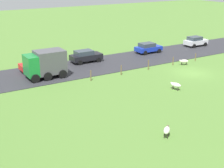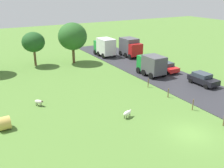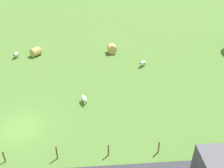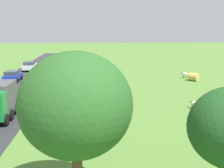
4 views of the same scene
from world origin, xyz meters
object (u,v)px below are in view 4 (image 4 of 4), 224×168
at_px(hay_bale_0, 223,93).
at_px(car_2, 12,76).
at_px(sheep_1, 67,78).
at_px(sheep_3, 116,88).
at_px(sheep_0, 195,104).
at_px(sheep_2, 185,74).
at_px(hay_bale_1, 194,77).
at_px(tree_1, 76,105).
at_px(car_0, 30,66).

xyz_separation_m(hay_bale_0, car_2, (25.64, -11.01, 0.21)).
height_order(sheep_1, sheep_3, sheep_3).
height_order(sheep_0, sheep_2, sheep_2).
xyz_separation_m(sheep_0, car_2, (21.43, -14.63, 0.32)).
relative_size(sheep_0, sheep_3, 0.85).
xyz_separation_m(sheep_2, hay_bale_1, (-0.53, 2.58, 0.04)).
distance_m(sheep_0, tree_1, 18.89).
distance_m(hay_bale_0, tree_1, 24.16).
height_order(sheep_3, car_0, car_0).
xyz_separation_m(sheep_3, hay_bale_1, (-11.44, -6.73, 0.03)).
bearing_deg(tree_1, sheep_3, -97.73).
bearing_deg(sheep_0, tree_1, 56.04).
distance_m(sheep_1, car_0, 11.95).
distance_m(sheep_2, hay_bale_0, 13.06).
height_order(sheep_2, hay_bale_0, hay_bale_0).
relative_size(sheep_1, car_2, 0.30).
distance_m(sheep_1, sheep_3, 9.83).
relative_size(sheep_3, tree_1, 0.17).
bearing_deg(sheep_1, hay_bale_0, 148.36).
xyz_separation_m(sheep_1, hay_bale_0, (-17.96, 11.07, 0.13)).
distance_m(hay_bale_1, car_2, 25.66).
bearing_deg(sheep_3, car_2, -27.09).
bearing_deg(car_2, sheep_1, -179.57).
xyz_separation_m(hay_bale_0, car_0, (25.32, -20.49, 0.24)).
height_order(hay_bale_0, car_0, car_0).
bearing_deg(car_2, car_0, -91.93).
bearing_deg(car_0, tree_1, 105.37).
bearing_deg(tree_1, sheep_1, -83.39).
xyz_separation_m(hay_bale_1, car_2, (25.65, -0.54, 0.28)).
xyz_separation_m(sheep_3, hay_bale_0, (-11.42, 3.74, 0.10)).
relative_size(hay_bale_1, car_0, 0.33).
bearing_deg(sheep_1, sheep_3, 131.77).
distance_m(sheep_0, car_2, 25.95).
bearing_deg(sheep_0, hay_bale_1, -106.67).
height_order(sheep_1, car_0, car_0).
bearing_deg(hay_bale_1, car_0, -21.58).
xyz_separation_m(sheep_2, tree_1, (13.97, 31.94, 4.21)).
distance_m(sheep_1, hay_bale_0, 21.10).
height_order(tree_1, car_0, tree_1).
bearing_deg(sheep_1, car_0, -52.02).
height_order(sheep_2, car_2, car_2).
height_order(sheep_3, car_2, car_2).
distance_m(sheep_2, sheep_3, 14.33).
bearing_deg(car_0, sheep_0, 131.21).
relative_size(sheep_1, sheep_3, 0.97).
bearing_deg(car_0, sheep_3, 129.69).
bearing_deg(sheep_1, sheep_2, -173.54).
relative_size(sheep_2, hay_bale_0, 0.85).
xyz_separation_m(sheep_0, sheep_2, (-3.69, -16.67, 0.00)).
bearing_deg(sheep_0, sheep_3, -45.57).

